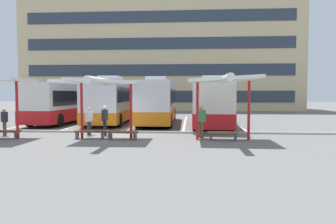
{
  "coord_description": "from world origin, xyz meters",
  "views": [
    {
      "loc": [
        4.48,
        -18.37,
        2.4
      ],
      "look_at": [
        2.97,
        3.04,
        1.17
      ],
      "focal_mm": 34.53,
      "sensor_mm": 36.0,
      "label": 1
    }
  ],
  "objects": [
    {
      "name": "platform_kerb",
      "position": [
        0.0,
        1.04,
        0.06
      ],
      "size": [
        44.0,
        0.24,
        0.12
      ],
      "primitive_type": "cube",
      "color": "#ADADA8",
      "rests_on": "ground"
    },
    {
      "name": "bench_3",
      "position": [
        0.94,
        -1.87,
        0.33
      ],
      "size": [
        1.68,
        0.58,
        0.45
      ],
      "color": "brown",
      "rests_on": "ground"
    },
    {
      "name": "lane_stripe_0",
      "position": [
        -8.02,
        7.93,
        0.0
      ],
      "size": [
        0.16,
        14.0,
        0.01
      ],
      "primitive_type": "cube",
      "color": "white",
      "rests_on": "ground"
    },
    {
      "name": "bench_2",
      "position": [
        -0.86,
        -1.67,
        0.33
      ],
      "size": [
        1.68,
        0.59,
        0.45
      ],
      "color": "brown",
      "rests_on": "ground"
    },
    {
      "name": "waiting_shelter_1",
      "position": [
        0.04,
        -1.96,
        2.94
      ],
      "size": [
        3.64,
        4.57,
        3.2
      ],
      "color": "red",
      "rests_on": "ground"
    },
    {
      "name": "coach_bus_0",
      "position": [
        -5.79,
        8.67,
        1.6
      ],
      "size": [
        3.06,
        12.59,
        3.51
      ],
      "color": "silver",
      "rests_on": "ground"
    },
    {
      "name": "ground_plane",
      "position": [
        0.0,
        0.0,
        0.0
      ],
      "size": [
        160.0,
        160.0,
        0.0
      ],
      "primitive_type": "plane",
      "color": "slate"
    },
    {
      "name": "waiting_passenger_2",
      "position": [
        -0.46,
        -0.16,
        0.99
      ],
      "size": [
        0.26,
        0.51,
        1.7
      ],
      "color": "black",
      "rests_on": "ground"
    },
    {
      "name": "waiting_passenger_1",
      "position": [
        5.03,
        -0.74,
        1.02
      ],
      "size": [
        0.54,
        0.47,
        1.75
      ],
      "color": "brown",
      "rests_on": "ground"
    },
    {
      "name": "bench_1",
      "position": [
        -5.3,
        -2.03,
        0.33
      ],
      "size": [
        1.51,
        0.44,
        0.45
      ],
      "color": "brown",
      "rests_on": "ground"
    },
    {
      "name": "terminal_building",
      "position": [
        0.03,
        32.02,
        9.11
      ],
      "size": [
        40.07,
        11.96,
        20.95
      ],
      "color": "#D1BC8C",
      "rests_on": "ground"
    },
    {
      "name": "waiting_passenger_0",
      "position": [
        -1.4,
        -0.14,
        0.9
      ],
      "size": [
        0.33,
        0.5,
        1.58
      ],
      "color": "#33384C",
      "rests_on": "ground"
    },
    {
      "name": "lane_stripe_4",
      "position": [
        8.02,
        7.93,
        0.0
      ],
      "size": [
        0.16,
        14.0,
        0.01
      ],
      "primitive_type": "cube",
      "color": "white",
      "rests_on": "ground"
    },
    {
      "name": "bench_4",
      "position": [
        6.14,
        -1.79,
        0.33
      ],
      "size": [
        1.56,
        0.5,
        0.45
      ],
      "color": "brown",
      "rests_on": "ground"
    },
    {
      "name": "coach_bus_3",
      "position": [
        6.13,
        6.45,
        1.67
      ],
      "size": [
        3.13,
        12.01,
        3.63
      ],
      "color": "silver",
      "rests_on": "ground"
    },
    {
      "name": "coach_bus_2",
      "position": [
        1.87,
        7.28,
        1.68
      ],
      "size": [
        2.65,
        10.21,
        3.65
      ],
      "color": "silver",
      "rests_on": "ground"
    },
    {
      "name": "waiting_passenger_3",
      "position": [
        -6.18,
        -0.65,
        0.9
      ],
      "size": [
        0.5,
        0.44,
        1.57
      ],
      "color": "brown",
      "rests_on": "ground"
    },
    {
      "name": "waiting_shelter_2",
      "position": [
        6.14,
        -1.88,
        3.04
      ],
      "size": [
        3.63,
        4.59,
        3.31
      ],
      "color": "red",
      "rests_on": "ground"
    },
    {
      "name": "lane_stripe_2",
      "position": [
        0.0,
        7.93,
        0.0
      ],
      "size": [
        0.16,
        14.0,
        0.01
      ],
      "primitive_type": "cube",
      "color": "white",
      "rests_on": "ground"
    },
    {
      "name": "coach_bus_1",
      "position": [
        -1.96,
        8.48,
        1.75
      ],
      "size": [
        3.07,
        12.01,
        3.77
      ],
      "color": "silver",
      "rests_on": "ground"
    },
    {
      "name": "lane_stripe_3",
      "position": [
        4.01,
        7.93,
        0.0
      ],
      "size": [
        0.16,
        14.0,
        0.01
      ],
      "primitive_type": "cube",
      "color": "white",
      "rests_on": "ground"
    },
    {
      "name": "lane_stripe_1",
      "position": [
        -4.01,
        7.93,
        0.0
      ],
      "size": [
        0.16,
        14.0,
        0.01
      ],
      "primitive_type": "cube",
      "color": "white",
      "rests_on": "ground"
    }
  ]
}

